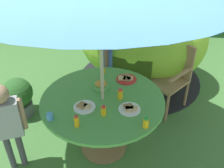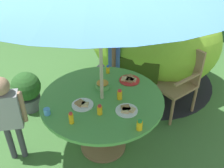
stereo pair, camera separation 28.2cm
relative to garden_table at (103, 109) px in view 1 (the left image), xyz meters
The scene contains 17 objects.
ground_plane 0.61m from the garden_table, ahead, with size 10.00×10.00×0.02m, color #3D6B33.
garden_table is the anchor object (origin of this frame).
wooden_chair 1.27m from the garden_table, 49.47° to the left, with size 0.71×0.71×0.95m.
dome_tent 1.66m from the garden_table, 75.71° to the left, with size 2.37×2.37×1.51m.
potted_plant 1.37m from the garden_table, 157.93° to the left, with size 0.41×0.41×0.57m.
child_in_blue_shirt 1.05m from the garden_table, 93.96° to the left, with size 0.19×0.38×1.12m.
child_in_grey_shirt 1.01m from the garden_table, 158.10° to the right, with size 0.36×0.25×1.10m.
snack_bowl 0.27m from the garden_table, 102.38° to the left, with size 0.16×0.16×0.08m.
plate_near_left 0.37m from the garden_table, 27.47° to the right, with size 0.23×0.23×0.03m.
plate_near_right 0.28m from the garden_table, 135.45° to the right, with size 0.23×0.23×0.03m.
plate_front_edge 0.49m from the garden_table, 60.05° to the left, with size 0.24×0.24×0.03m.
juice_bottle_far_left 0.55m from the garden_table, 96.37° to the left, with size 0.05×0.05×0.10m.
juice_bottle_far_right 0.63m from the garden_table, 40.56° to the right, with size 0.06×0.06×0.11m.
juice_bottle_center_front 0.33m from the garden_table, 80.55° to the right, with size 0.05×0.05×0.11m.
juice_bottle_center_back 0.52m from the garden_table, 112.83° to the right, with size 0.05×0.05×0.13m.
juice_bottle_mid_left 0.27m from the garden_table, ahead, with size 0.06×0.06×0.12m.
cup_near 0.63m from the garden_table, 141.07° to the right, with size 0.07×0.07×0.07m, color #4C99D8.
Camera 1 is at (0.32, -2.26, 2.48)m, focal length 42.52 mm.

